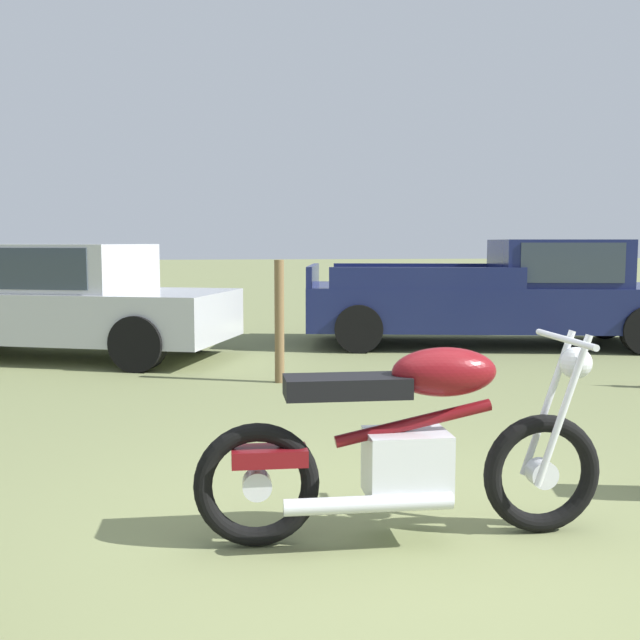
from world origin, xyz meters
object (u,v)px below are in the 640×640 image
(car_silver, at_px, (52,294))
(motorcycle_maroon, at_px, (409,443))
(pickup_truck_navy, at_px, (510,292))
(fence_post_wooden, at_px, (279,322))

(car_silver, bearing_deg, motorcycle_maroon, -45.50)
(motorcycle_maroon, distance_m, car_silver, 7.09)
(pickup_truck_navy, xyz_separation_m, fence_post_wooden, (-3.48, -2.42, -0.11))
(motorcycle_maroon, relative_size, car_silver, 0.43)
(pickup_truck_navy, distance_m, fence_post_wooden, 4.24)
(motorcycle_maroon, xyz_separation_m, pickup_truck_navy, (3.23, 6.69, 0.27))
(car_silver, xyz_separation_m, pickup_truck_navy, (6.17, 0.25, -0.05))
(motorcycle_maroon, bearing_deg, fence_post_wooden, 94.28)
(pickup_truck_navy, bearing_deg, fence_post_wooden, -134.03)
(car_silver, distance_m, pickup_truck_navy, 6.17)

